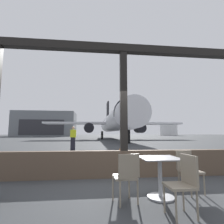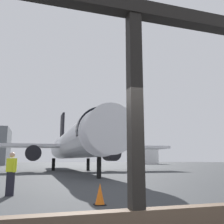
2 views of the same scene
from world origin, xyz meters
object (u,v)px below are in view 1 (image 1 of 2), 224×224
at_px(ground_crew_worker, 73,138).
at_px(distant_hangar, 46,124).
at_px(airplane, 114,122).
at_px(dining_table, 160,175).
at_px(cafe_chair_window_left, 127,174).
at_px(traffic_cone, 121,150).
at_px(fuel_storage_tank, 169,129).
at_px(cafe_chair_window_right, 184,180).
at_px(cafe_chair_aisle_left, 188,167).

height_order(ground_crew_worker, distant_hangar, distant_hangar).
bearing_deg(airplane, dining_table, -95.46).
height_order(dining_table, cafe_chair_window_left, cafe_chair_window_left).
bearing_deg(traffic_cone, fuel_storage_tank, 64.24).
bearing_deg(airplane, traffic_cone, -96.25).
bearing_deg(cafe_chair_window_right, traffic_cone, 88.62).
bearing_deg(cafe_chair_window_left, dining_table, 18.04).
height_order(ground_crew_worker, fuel_storage_tank, fuel_storage_tank).
height_order(cafe_chair_window_left, fuel_storage_tank, fuel_storage_tank).
bearing_deg(fuel_storage_tank, cafe_chair_aisle_left, -113.83).
relative_size(airplane, traffic_cone, 52.70).
bearing_deg(cafe_chair_window_right, cafe_chair_aisle_left, 57.94).
bearing_deg(traffic_cone, distant_hangar, 107.62).
height_order(dining_table, fuel_storage_tank, fuel_storage_tank).
relative_size(cafe_chair_aisle_left, ground_crew_worker, 0.50).
bearing_deg(cafe_chair_window_right, airplane, 84.82).
xyz_separation_m(dining_table, cafe_chair_window_right, (0.08, -0.77, 0.10)).
distance_m(cafe_chair_window_right, traffic_cone, 7.22).
height_order(dining_table, cafe_chair_window_right, cafe_chair_window_right).
bearing_deg(ground_crew_worker, cafe_chair_window_left, -78.33).
bearing_deg(airplane, cafe_chair_window_left, -96.67).
bearing_deg(ground_crew_worker, fuel_storage_tank, 61.53).
distance_m(dining_table, cafe_chair_window_right, 0.79).
xyz_separation_m(cafe_chair_aisle_left, ground_crew_worker, (-3.44, 9.29, 0.38)).
xyz_separation_m(cafe_chair_window_right, distant_hangar, (-20.77, 73.15, 4.42)).
distance_m(cafe_chair_window_right, cafe_chair_aisle_left, 1.19).
distance_m(airplane, traffic_cone, 25.95).
height_order(dining_table, airplane, airplane).
xyz_separation_m(airplane, ground_crew_worker, (-5.79, -22.52, -2.62)).
relative_size(airplane, distant_hangar, 1.52).
xyz_separation_m(ground_crew_worker, traffic_cone, (2.99, -3.08, -0.58)).
height_order(dining_table, cafe_chair_aisle_left, cafe_chair_aisle_left).
bearing_deg(traffic_cone, cafe_chair_aisle_left, -85.81).
relative_size(cafe_chair_aisle_left, fuel_storage_tank, 0.10).
xyz_separation_m(cafe_chair_window_left, cafe_chair_aisle_left, (1.43, 0.46, -0.01)).
xyz_separation_m(cafe_chair_window_left, traffic_cone, (0.97, 6.68, -0.20)).
height_order(cafe_chair_window_left, airplane, airplane).
distance_m(dining_table, distant_hangar, 75.41).
xyz_separation_m(cafe_chair_aisle_left, distant_hangar, (-21.40, 72.15, 4.43)).
distance_m(cafe_chair_window_right, fuel_storage_tank, 93.31).
xyz_separation_m(cafe_chair_window_right, cafe_chair_aisle_left, (0.63, 1.00, -0.02)).
xyz_separation_m(cafe_chair_window_right, ground_crew_worker, (-2.81, 10.30, 0.37)).
height_order(distant_hangar, fuel_storage_tank, distant_hangar).
xyz_separation_m(cafe_chair_window_left, fuel_storage_tank, (38.63, 84.71, 2.61)).
distance_m(cafe_chair_window_right, ground_crew_worker, 10.68).
height_order(ground_crew_worker, traffic_cone, ground_crew_worker).
bearing_deg(cafe_chair_window_right, dining_table, 96.20).
relative_size(ground_crew_worker, distant_hangar, 0.07).
xyz_separation_m(dining_table, cafe_chair_aisle_left, (0.71, 0.23, 0.08)).
bearing_deg(distant_hangar, cafe_chair_window_right, -74.15).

